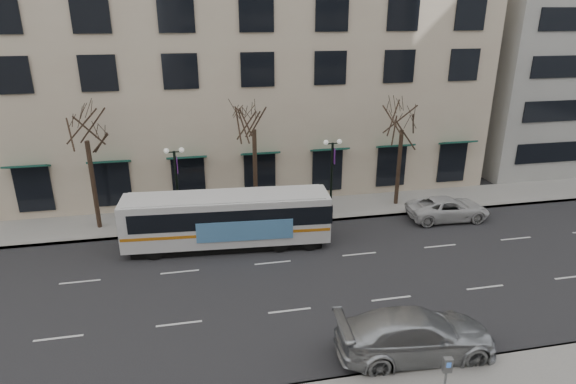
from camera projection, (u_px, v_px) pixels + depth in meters
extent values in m
plane|color=black|center=(280.00, 285.00, 24.30)|extent=(160.00, 160.00, 0.00)
cube|color=gray|center=(327.00, 208.00, 33.46)|extent=(80.00, 4.00, 0.15)
cube|color=#C2AD94|center=(208.00, 23.00, 38.94)|extent=(40.00, 20.00, 24.00)
cylinder|color=black|center=(94.00, 186.00, 29.49)|extent=(0.28, 0.28, 5.74)
cylinder|color=black|center=(255.00, 174.00, 31.32)|extent=(0.28, 0.28, 5.95)
cylinder|color=black|center=(399.00, 169.00, 33.27)|extent=(0.28, 0.28, 5.46)
cylinder|color=black|center=(177.00, 190.00, 30.01)|extent=(0.16, 0.16, 5.00)
cylinder|color=black|center=(180.00, 224.00, 30.84)|extent=(0.36, 0.36, 0.30)
cube|color=black|center=(174.00, 152.00, 29.14)|extent=(0.90, 0.06, 0.06)
sphere|color=silver|center=(166.00, 151.00, 29.02)|extent=(0.32, 0.32, 0.32)
sphere|color=silver|center=(182.00, 150.00, 29.19)|extent=(0.32, 0.32, 0.32)
cube|color=#602282|center=(177.00, 165.00, 29.46)|extent=(0.04, 0.45, 1.00)
cylinder|color=black|center=(331.00, 179.00, 31.87)|extent=(0.16, 0.16, 5.00)
cylinder|color=black|center=(330.00, 212.00, 32.70)|extent=(0.36, 0.36, 0.30)
cube|color=black|center=(333.00, 143.00, 31.00)|extent=(0.90, 0.06, 0.06)
sphere|color=silver|center=(326.00, 142.00, 30.88)|extent=(0.32, 0.32, 0.32)
sphere|color=silver|center=(339.00, 142.00, 31.05)|extent=(0.32, 0.32, 0.32)
cube|color=#602282|center=(334.00, 156.00, 31.33)|extent=(0.04, 0.45, 1.00)
cube|color=silver|center=(227.00, 218.00, 27.70)|extent=(11.88, 3.37, 2.69)
cube|color=black|center=(228.00, 242.00, 28.23)|extent=(10.92, 3.00, 0.44)
cube|color=black|center=(232.00, 211.00, 27.58)|extent=(11.41, 3.38, 1.07)
cube|color=#C06B12|center=(227.00, 225.00, 27.86)|extent=(11.76, 3.39, 0.18)
cube|color=#528DC7|center=(245.00, 231.00, 26.70)|extent=(5.36, 0.44, 1.17)
cube|color=silver|center=(226.00, 196.00, 27.21)|extent=(11.27, 3.08, 0.08)
cylinder|color=black|center=(154.00, 251.00, 26.62)|extent=(0.99, 0.34, 0.98)
cylinder|color=black|center=(159.00, 234.00, 28.70)|extent=(0.99, 0.34, 0.98)
cylinder|color=black|center=(280.00, 244.00, 27.46)|extent=(0.99, 0.34, 0.98)
cylinder|color=black|center=(276.00, 227.00, 29.55)|extent=(0.99, 0.34, 0.98)
cylinder|color=black|center=(310.00, 242.00, 27.68)|extent=(0.99, 0.34, 0.98)
cylinder|color=black|center=(304.00, 226.00, 29.76)|extent=(0.99, 0.34, 0.98)
imported|color=#AAAEB2|center=(416.00, 334.00, 19.10)|extent=(6.57, 3.02, 1.86)
imported|color=silver|center=(448.00, 208.00, 31.74)|extent=(5.46, 2.70, 1.49)
cylinder|color=slate|center=(445.00, 380.00, 17.09)|extent=(0.09, 0.09, 1.02)
cube|color=slate|center=(447.00, 365.00, 16.85)|extent=(0.34, 0.25, 0.57)
cube|color=blue|center=(450.00, 365.00, 16.73)|extent=(0.16, 0.05, 0.20)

